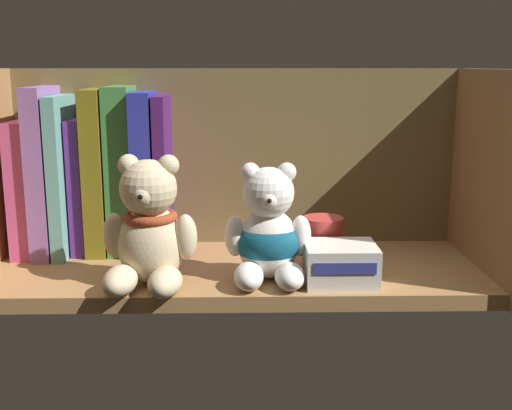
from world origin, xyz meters
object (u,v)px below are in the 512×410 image
object	(u,v)px
teddy_bear_larger	(149,231)
book_1	(49,170)
book_4	(99,171)
pillar_candle	(323,242)
book_5	(123,170)
book_2	(67,174)
book_6	(147,172)
book_7	(165,174)
small_product_box	(340,264)
teddy_bear_smaller	(268,235)
book_0	(30,186)
book_3	(82,185)

from	to	relation	value
teddy_bear_larger	book_1	bearing A→B (deg)	135.85
book_4	pillar_candle	world-z (taller)	book_4
book_5	book_4	bearing A→B (deg)	-180.00
book_2	pillar_candle	size ratio (longest dim) A/B	3.36
book_6	book_7	world-z (taller)	book_6
book_4	book_6	distance (cm)	6.97
book_6	small_product_box	world-z (taller)	book_6
book_2	book_5	bearing A→B (deg)	0.00
teddy_bear_smaller	small_product_box	distance (cm)	9.77
teddy_bear_larger	book_6	bearing A→B (deg)	98.42
book_5	pillar_candle	xyz separation A→B (cm)	(28.25, -8.79, -8.60)
book_6	book_7	distance (cm)	2.56
book_5	teddy_bear_larger	distance (cm)	17.82
book_0	book_7	xyz separation A→B (cm)	(19.66, -0.00, 1.75)
book_1	book_3	bearing A→B (deg)	0.00
book_1	book_5	world-z (taller)	same
book_2	pillar_candle	bearing A→B (deg)	-13.57
book_7	teddy_bear_smaller	xyz separation A→B (cm)	(14.58, -14.15, -5.46)
book_0	book_3	world-z (taller)	book_3
book_2	teddy_bear_larger	world-z (taller)	book_2
pillar_candle	book_4	bearing A→B (deg)	164.50
book_2	small_product_box	xyz separation A→B (cm)	(37.82, -15.79, -8.88)
book_2	pillar_candle	world-z (taller)	book_2
book_2	teddy_bear_larger	distance (cm)	21.80
teddy_bear_larger	teddy_bear_smaller	world-z (taller)	teddy_bear_larger
teddy_bear_larger	small_product_box	world-z (taller)	teddy_bear_larger
book_7	pillar_candle	xyz separation A→B (cm)	(22.20, -8.79, -7.98)
book_0	book_2	distance (cm)	5.70
book_3	small_product_box	size ratio (longest dim) A/B	2.17
teddy_bear_larger	pillar_candle	world-z (taller)	teddy_bear_larger
book_4	book_5	distance (cm)	3.47
book_0	book_4	size ratio (longest dim) A/B	0.82
book_2	book_4	size ratio (longest dim) A/B	0.96
pillar_candle	book_7	bearing A→B (deg)	158.39
book_4	book_7	distance (cm)	9.52
book_1	teddy_bear_smaller	world-z (taller)	book_1
book_7	small_product_box	xyz separation A→B (cm)	(23.59, -15.79, -8.88)
book_0	small_product_box	xyz separation A→B (cm)	(43.24, -15.79, -7.13)
book_1	book_5	distance (cm)	10.66
book_2	book_5	xyz separation A→B (cm)	(8.18, 0.00, 0.61)
book_4	book_5	xyz separation A→B (cm)	(3.46, 0.00, 0.19)
book_0	pillar_candle	world-z (taller)	book_0
book_4	book_6	xyz separation A→B (cm)	(6.97, 0.00, -0.18)
book_1	book_7	size ratio (longest dim) A/B	1.05
teddy_bear_larger	book_4	bearing A→B (deg)	120.20
book_4	teddy_bear_larger	distance (cm)	19.20
pillar_candle	small_product_box	xyz separation A→B (cm)	(1.39, -6.99, -0.89)
book_3	pillar_candle	world-z (taller)	book_3
book_5	small_product_box	xyz separation A→B (cm)	(29.64, -15.79, -9.49)
book_1	teddy_bear_smaller	xyz separation A→B (cm)	(31.29, -14.15, -6.07)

